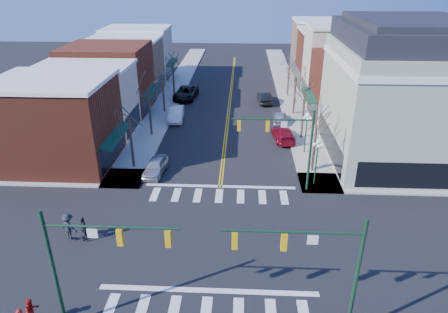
# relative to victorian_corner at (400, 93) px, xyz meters

# --- Properties ---
(ground) EXTENTS (160.00, 160.00, 0.00)m
(ground) POSITION_rel_victorian_corner_xyz_m (-16.50, -14.50, -6.66)
(ground) COLOR black
(ground) RESTS_ON ground
(sidewalk_left) EXTENTS (3.50, 70.00, 0.15)m
(sidewalk_left) POSITION_rel_victorian_corner_xyz_m (-25.25, 5.50, -6.58)
(sidewalk_left) COLOR #9E9B93
(sidewalk_left) RESTS_ON ground
(sidewalk_right) EXTENTS (3.50, 70.00, 0.15)m
(sidewalk_right) POSITION_rel_victorian_corner_xyz_m (-7.75, 5.50, -6.58)
(sidewalk_right) COLOR #9E9B93
(sidewalk_right) RESTS_ON ground
(bldg_left_brick_a) EXTENTS (10.00, 8.50, 8.00)m
(bldg_left_brick_a) POSITION_rel_victorian_corner_xyz_m (-32.00, -2.75, -2.66)
(bldg_left_brick_a) COLOR maroon
(bldg_left_brick_a) RESTS_ON ground
(bldg_left_stucco_a) EXTENTS (10.00, 7.00, 7.50)m
(bldg_left_stucco_a) POSITION_rel_victorian_corner_xyz_m (-32.00, 5.00, -2.91)
(bldg_left_stucco_a) COLOR beige
(bldg_left_stucco_a) RESTS_ON ground
(bldg_left_brick_b) EXTENTS (10.00, 9.00, 8.50)m
(bldg_left_brick_b) POSITION_rel_victorian_corner_xyz_m (-32.00, 13.00, -2.41)
(bldg_left_brick_b) COLOR maroon
(bldg_left_brick_b) RESTS_ON ground
(bldg_left_tan) EXTENTS (10.00, 7.50, 7.80)m
(bldg_left_tan) POSITION_rel_victorian_corner_xyz_m (-32.00, 21.25, -2.76)
(bldg_left_tan) COLOR #977953
(bldg_left_tan) RESTS_ON ground
(bldg_left_stucco_b) EXTENTS (10.00, 8.00, 8.20)m
(bldg_left_stucco_b) POSITION_rel_victorian_corner_xyz_m (-32.00, 29.00, -2.56)
(bldg_left_stucco_b) COLOR beige
(bldg_left_stucco_b) RESTS_ON ground
(bldg_right_brick_a) EXTENTS (10.00, 8.50, 8.00)m
(bldg_right_brick_a) POSITION_rel_victorian_corner_xyz_m (-1.00, 11.25, -2.66)
(bldg_right_brick_a) COLOR maroon
(bldg_right_brick_a) RESTS_ON ground
(bldg_right_stucco) EXTENTS (10.00, 7.00, 10.00)m
(bldg_right_stucco) POSITION_rel_victorian_corner_xyz_m (-1.00, 19.00, -1.66)
(bldg_right_stucco) COLOR beige
(bldg_right_stucco) RESTS_ON ground
(bldg_right_brick_b) EXTENTS (10.00, 8.00, 8.50)m
(bldg_right_brick_b) POSITION_rel_victorian_corner_xyz_m (-1.00, 26.50, -2.41)
(bldg_right_brick_b) COLOR maroon
(bldg_right_brick_b) RESTS_ON ground
(bldg_right_tan) EXTENTS (10.00, 8.00, 9.00)m
(bldg_right_tan) POSITION_rel_victorian_corner_xyz_m (-1.00, 34.50, -2.16)
(bldg_right_tan) COLOR #977953
(bldg_right_tan) RESTS_ON ground
(victorian_corner) EXTENTS (12.25, 14.25, 13.30)m
(victorian_corner) POSITION_rel_victorian_corner_xyz_m (0.00, 0.00, 0.00)
(victorian_corner) COLOR #9DA992
(victorian_corner) RESTS_ON ground
(traffic_mast_near_left) EXTENTS (6.60, 0.28, 7.20)m
(traffic_mast_near_left) POSITION_rel_victorian_corner_xyz_m (-22.05, -21.90, -1.95)
(traffic_mast_near_left) COLOR #14331E
(traffic_mast_near_left) RESTS_ON ground
(traffic_mast_near_right) EXTENTS (6.60, 0.28, 7.20)m
(traffic_mast_near_right) POSITION_rel_victorian_corner_xyz_m (-10.95, -21.90, -1.95)
(traffic_mast_near_right) COLOR #14331E
(traffic_mast_near_right) RESTS_ON ground
(traffic_mast_far_right) EXTENTS (6.60, 0.28, 7.20)m
(traffic_mast_far_right) POSITION_rel_victorian_corner_xyz_m (-10.95, -7.10, -1.95)
(traffic_mast_far_right) COLOR #14331E
(traffic_mast_far_right) RESTS_ON ground
(lamppost_corner) EXTENTS (0.36, 0.36, 4.33)m
(lamppost_corner) POSITION_rel_victorian_corner_xyz_m (-8.30, -6.00, -3.70)
(lamppost_corner) COLOR #14331E
(lamppost_corner) RESTS_ON ground
(lamppost_midblock) EXTENTS (0.36, 0.36, 4.33)m
(lamppost_midblock) POSITION_rel_victorian_corner_xyz_m (-8.30, 0.50, -3.70)
(lamppost_midblock) COLOR #14331E
(lamppost_midblock) RESTS_ON ground
(tree_left_a) EXTENTS (0.24, 0.24, 4.76)m
(tree_left_a) POSITION_rel_victorian_corner_xyz_m (-24.90, -3.50, -4.28)
(tree_left_a) COLOR #382B21
(tree_left_a) RESTS_ON ground
(tree_left_b) EXTENTS (0.24, 0.24, 5.04)m
(tree_left_b) POSITION_rel_victorian_corner_xyz_m (-24.90, 4.50, -4.14)
(tree_left_b) COLOR #382B21
(tree_left_b) RESTS_ON ground
(tree_left_c) EXTENTS (0.24, 0.24, 4.55)m
(tree_left_c) POSITION_rel_victorian_corner_xyz_m (-24.90, 12.50, -4.38)
(tree_left_c) COLOR #382B21
(tree_left_c) RESTS_ON ground
(tree_left_d) EXTENTS (0.24, 0.24, 4.90)m
(tree_left_d) POSITION_rel_victorian_corner_xyz_m (-24.90, 20.50, -4.21)
(tree_left_d) COLOR #382B21
(tree_left_d) RESTS_ON ground
(tree_right_a) EXTENTS (0.24, 0.24, 4.62)m
(tree_right_a) POSITION_rel_victorian_corner_xyz_m (-8.10, -3.50, -4.35)
(tree_right_a) COLOR #382B21
(tree_right_a) RESTS_ON ground
(tree_right_b) EXTENTS (0.24, 0.24, 5.18)m
(tree_right_b) POSITION_rel_victorian_corner_xyz_m (-8.10, 4.50, -4.07)
(tree_right_b) COLOR #382B21
(tree_right_b) RESTS_ON ground
(tree_right_c) EXTENTS (0.24, 0.24, 4.83)m
(tree_right_c) POSITION_rel_victorian_corner_xyz_m (-8.10, 12.50, -4.24)
(tree_right_c) COLOR #382B21
(tree_right_c) RESTS_ON ground
(tree_right_d) EXTENTS (0.24, 0.24, 4.97)m
(tree_right_d) POSITION_rel_victorian_corner_xyz_m (-8.10, 20.50, -4.17)
(tree_right_d) COLOR #382B21
(tree_right_d) RESTS_ON ground
(car_left_near) EXTENTS (2.02, 4.28, 1.42)m
(car_left_near) POSITION_rel_victorian_corner_xyz_m (-22.58, -4.58, -5.95)
(car_left_near) COLOR #B3B4B8
(car_left_near) RESTS_ON ground
(car_left_mid) EXTENTS (2.07, 5.07, 1.63)m
(car_left_mid) POSITION_rel_victorian_corner_xyz_m (-22.90, 9.67, -5.84)
(car_left_mid) COLOR silver
(car_left_mid) RESTS_ON ground
(car_left_far) EXTENTS (3.42, 6.39, 1.71)m
(car_left_far) POSITION_rel_victorian_corner_xyz_m (-22.90, 18.69, -5.80)
(car_left_far) COLOR black
(car_left_far) RESTS_ON ground
(car_right_near) EXTENTS (2.57, 5.17, 1.44)m
(car_right_near) POSITION_rel_victorian_corner_xyz_m (-10.16, 3.89, -5.93)
(car_right_near) COLOR maroon
(car_right_near) RESTS_ON ground
(car_right_mid) EXTENTS (1.93, 4.11, 1.36)m
(car_right_mid) POSITION_rel_victorian_corner_xyz_m (-10.10, 9.32, -5.98)
(car_right_mid) COLOR silver
(car_right_mid) RESTS_ON ground
(car_right_far) EXTENTS (2.05, 4.80, 1.54)m
(car_right_far) POSITION_rel_victorian_corner_xyz_m (-11.64, 17.20, -5.89)
(car_right_far) COLOR black
(car_right_far) RESTS_ON ground
(pedestrian_red_b) EXTENTS (0.93, 0.99, 1.61)m
(pedestrian_red_b) POSITION_rel_victorian_corner_xyz_m (-25.52, -22.02, -5.70)
(pedestrian_red_b) COLOR #B01512
(pedestrian_red_b) RESTS_ON sidewalk_left
(pedestrian_dark_a) EXTENTS (0.88, 1.12, 1.77)m
(pedestrian_dark_a) POSITION_rel_victorian_corner_xyz_m (-25.46, -14.75, -5.62)
(pedestrian_dark_a) COLOR black
(pedestrian_dark_a) RESTS_ON sidewalk_left
(pedestrian_dark_b) EXTENTS (1.46, 1.18, 1.97)m
(pedestrian_dark_b) POSITION_rel_victorian_corner_xyz_m (-26.50, -14.72, -5.52)
(pedestrian_dark_b) COLOR black
(pedestrian_dark_b) RESTS_ON sidewalk_left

